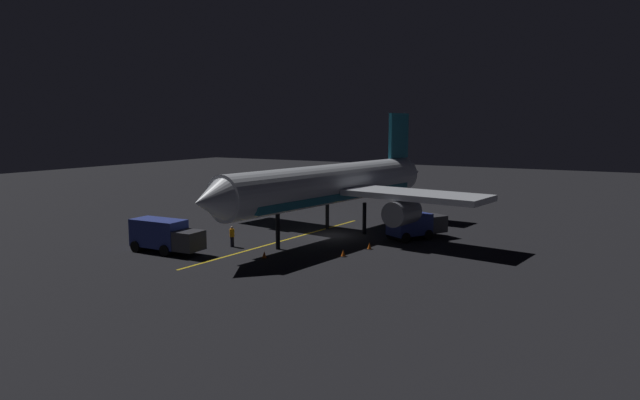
{
  "coord_description": "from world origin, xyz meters",
  "views": [
    {
      "loc": [
        -23.86,
        43.74,
        10.04
      ],
      "look_at": [
        0.0,
        2.0,
        3.5
      ],
      "focal_mm": 31.07,
      "sensor_mm": 36.0,
      "label": 1
    }
  ],
  "objects_px": {
    "traffic_cone_near_right": "(369,246)",
    "catering_truck": "(415,226)",
    "airliner": "(335,186)",
    "traffic_cone_under_wing": "(264,255)",
    "baggage_truck": "(164,236)",
    "traffic_cone_near_left": "(343,253)",
    "ground_crew_worker": "(232,236)"
  },
  "relations": [
    {
      "from": "ground_crew_worker",
      "to": "traffic_cone_near_right",
      "type": "distance_m",
      "value": 11.37
    },
    {
      "from": "airliner",
      "to": "ground_crew_worker",
      "type": "relative_size",
      "value": 18.81
    },
    {
      "from": "traffic_cone_under_wing",
      "to": "airliner",
      "type": "bearing_deg",
      "value": -91.26
    },
    {
      "from": "traffic_cone_near_right",
      "to": "traffic_cone_near_left",
      "type": "bearing_deg",
      "value": 78.14
    },
    {
      "from": "baggage_truck",
      "to": "traffic_cone_under_wing",
      "type": "relative_size",
      "value": 11.37
    },
    {
      "from": "airliner",
      "to": "baggage_truck",
      "type": "bearing_deg",
      "value": 57.97
    },
    {
      "from": "baggage_truck",
      "to": "ground_crew_worker",
      "type": "xyz_separation_m",
      "value": [
        -3.35,
        -4.28,
        -0.44
      ]
    },
    {
      "from": "baggage_truck",
      "to": "traffic_cone_near_left",
      "type": "relative_size",
      "value": 11.37
    },
    {
      "from": "ground_crew_worker",
      "to": "traffic_cone_near_right",
      "type": "bearing_deg",
      "value": -154.99
    },
    {
      "from": "catering_truck",
      "to": "ground_crew_worker",
      "type": "bearing_deg",
      "value": 41.69
    },
    {
      "from": "ground_crew_worker",
      "to": "traffic_cone_near_left",
      "type": "distance_m",
      "value": 9.73
    },
    {
      "from": "airliner",
      "to": "catering_truck",
      "type": "bearing_deg",
      "value": -165.54
    },
    {
      "from": "traffic_cone_near_left",
      "to": "traffic_cone_near_right",
      "type": "distance_m",
      "value": 3.36
    },
    {
      "from": "baggage_truck",
      "to": "ground_crew_worker",
      "type": "height_order",
      "value": "baggage_truck"
    },
    {
      "from": "traffic_cone_near_left",
      "to": "traffic_cone_near_right",
      "type": "height_order",
      "value": "same"
    },
    {
      "from": "catering_truck",
      "to": "traffic_cone_under_wing",
      "type": "bearing_deg",
      "value": 59.71
    },
    {
      "from": "traffic_cone_near_left",
      "to": "traffic_cone_under_wing",
      "type": "height_order",
      "value": "same"
    },
    {
      "from": "airliner",
      "to": "ground_crew_worker",
      "type": "xyz_separation_m",
      "value": [
        4.87,
        8.86,
        -3.64
      ]
    },
    {
      "from": "airliner",
      "to": "catering_truck",
      "type": "relative_size",
      "value": 5.67
    },
    {
      "from": "baggage_truck",
      "to": "traffic_cone_near_right",
      "type": "distance_m",
      "value": 16.42
    },
    {
      "from": "airliner",
      "to": "traffic_cone_near_left",
      "type": "xyz_separation_m",
      "value": [
        -4.73,
        7.35,
        -4.28
      ]
    },
    {
      "from": "airliner",
      "to": "ground_crew_worker",
      "type": "height_order",
      "value": "airliner"
    },
    {
      "from": "traffic_cone_near_left",
      "to": "ground_crew_worker",
      "type": "bearing_deg",
      "value": 8.95
    },
    {
      "from": "traffic_cone_near_left",
      "to": "traffic_cone_near_right",
      "type": "xyz_separation_m",
      "value": [
        -0.69,
        -3.29,
        0.0
      ]
    },
    {
      "from": "traffic_cone_near_right",
      "to": "catering_truck",
      "type": "bearing_deg",
      "value": -106.35
    },
    {
      "from": "airliner",
      "to": "traffic_cone_under_wing",
      "type": "distance_m",
      "value": 11.62
    },
    {
      "from": "catering_truck",
      "to": "traffic_cone_under_wing",
      "type": "height_order",
      "value": "catering_truck"
    },
    {
      "from": "ground_crew_worker",
      "to": "traffic_cone_near_right",
      "type": "height_order",
      "value": "ground_crew_worker"
    },
    {
      "from": "traffic_cone_near_left",
      "to": "traffic_cone_near_right",
      "type": "relative_size",
      "value": 1.0
    },
    {
      "from": "ground_crew_worker",
      "to": "airliner",
      "type": "bearing_deg",
      "value": -118.8
    },
    {
      "from": "catering_truck",
      "to": "traffic_cone_near_left",
      "type": "bearing_deg",
      "value": 75.24
    },
    {
      "from": "catering_truck",
      "to": "airliner",
      "type": "bearing_deg",
      "value": 14.46
    }
  ]
}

